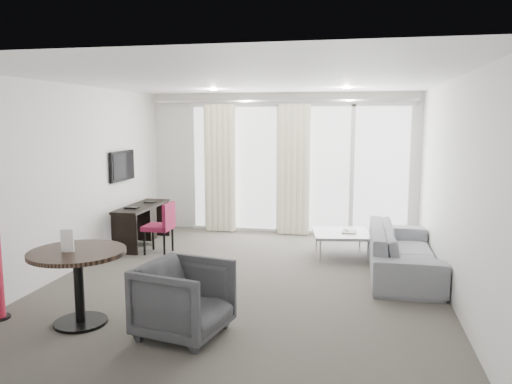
% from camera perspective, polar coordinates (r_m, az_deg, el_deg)
% --- Properties ---
extents(floor, '(5.00, 6.00, 0.00)m').
position_cam_1_polar(floor, '(6.72, -1.04, -10.06)').
color(floor, '#524D46').
rests_on(floor, ground).
extents(ceiling, '(5.00, 6.00, 0.00)m').
position_cam_1_polar(ceiling, '(6.40, -1.10, 12.65)').
color(ceiling, white).
rests_on(ceiling, ground).
extents(wall_left, '(0.00, 6.00, 2.60)m').
position_cam_1_polar(wall_left, '(7.39, -20.36, 1.44)').
color(wall_left, silver).
rests_on(wall_left, ground).
extents(wall_right, '(0.00, 6.00, 2.60)m').
position_cam_1_polar(wall_right, '(6.37, 21.44, 0.38)').
color(wall_right, silver).
rests_on(wall_right, ground).
extents(wall_front, '(5.00, 0.00, 2.60)m').
position_cam_1_polar(wall_front, '(3.60, -11.60, -4.88)').
color(wall_front, silver).
rests_on(wall_front, ground).
extents(window_panel, '(4.00, 0.02, 2.38)m').
position_cam_1_polar(window_panel, '(9.32, 4.76, 2.61)').
color(window_panel, white).
rests_on(window_panel, ground).
extents(window_frame, '(4.10, 0.06, 2.44)m').
position_cam_1_polar(window_frame, '(9.30, 4.75, 2.60)').
color(window_frame, white).
rests_on(window_frame, ground).
extents(curtain_left, '(0.60, 0.20, 2.38)m').
position_cam_1_polar(curtain_left, '(9.44, -4.15, 2.69)').
color(curtain_left, '#F8F2CB').
rests_on(curtain_left, ground).
extents(curtain_right, '(0.60, 0.20, 2.38)m').
position_cam_1_polar(curtain_right, '(9.16, 4.32, 2.52)').
color(curtain_right, '#F8F2CB').
rests_on(curtain_right, ground).
extents(curtain_track, '(4.80, 0.04, 0.04)m').
position_cam_1_polar(curtain_track, '(9.16, 2.83, 10.36)').
color(curtain_track, '#B2B2B7').
rests_on(curtain_track, ceiling).
extents(downlight_a, '(0.12, 0.12, 0.02)m').
position_cam_1_polar(downlight_a, '(8.17, -4.88, 11.59)').
color(downlight_a, '#FFE0B2').
rests_on(downlight_a, ceiling).
extents(downlight_b, '(0.12, 0.12, 0.02)m').
position_cam_1_polar(downlight_b, '(7.84, 10.32, 11.63)').
color(downlight_b, '#FFE0B2').
rests_on(downlight_b, ceiling).
extents(desk, '(0.45, 1.43, 0.67)m').
position_cam_1_polar(desk, '(8.73, -12.86, -3.68)').
color(desk, black).
rests_on(desk, floor).
extents(tv, '(0.05, 0.80, 0.50)m').
position_cam_1_polar(tv, '(8.62, -15.05, 2.91)').
color(tv, black).
rests_on(tv, wall_left).
extents(desk_chair, '(0.45, 0.43, 0.82)m').
position_cam_1_polar(desk_chair, '(8.09, -11.11, -4.04)').
color(desk_chair, maroon).
rests_on(desk_chair, floor).
extents(round_table, '(1.29, 1.29, 0.78)m').
position_cam_1_polar(round_table, '(5.56, -19.57, -10.23)').
color(round_table, black).
rests_on(round_table, floor).
extents(menu_card, '(0.13, 0.05, 0.23)m').
position_cam_1_polar(menu_card, '(5.44, -20.67, -7.09)').
color(menu_card, white).
rests_on(menu_card, round_table).
extents(tub_armchair, '(0.95, 0.93, 0.73)m').
position_cam_1_polar(tub_armchair, '(5.04, -8.23, -12.05)').
color(tub_armchair, '#37373B').
rests_on(tub_armchair, floor).
extents(coffee_table, '(0.98, 0.98, 0.38)m').
position_cam_1_polar(coffee_table, '(7.91, 9.67, -5.91)').
color(coffee_table, gray).
rests_on(coffee_table, floor).
extents(remote, '(0.08, 0.17, 0.02)m').
position_cam_1_polar(remote, '(7.95, 10.30, -4.61)').
color(remote, black).
rests_on(remote, coffee_table).
extents(magazine, '(0.20, 0.25, 0.01)m').
position_cam_1_polar(magazine, '(7.90, 10.59, -4.69)').
color(magazine, gray).
rests_on(magazine, coffee_table).
extents(sofa, '(0.87, 2.23, 0.65)m').
position_cam_1_polar(sofa, '(7.20, 16.46, -6.44)').
color(sofa, slate).
rests_on(sofa, floor).
extents(terrace_slab, '(5.60, 3.00, 0.12)m').
position_cam_1_polar(terrace_slab, '(10.99, 5.62, -3.18)').
color(terrace_slab, '#4D4D50').
rests_on(terrace_slab, ground).
extents(rattan_chair_a, '(0.63, 0.63, 0.91)m').
position_cam_1_polar(rattan_chair_a, '(10.36, 9.79, -1.08)').
color(rattan_chair_a, brown).
rests_on(rattan_chair_a, terrace_slab).
extents(rattan_chair_b, '(0.75, 0.75, 0.88)m').
position_cam_1_polar(rattan_chair_b, '(10.87, 15.63, -0.90)').
color(rattan_chair_b, brown).
rests_on(rattan_chair_b, terrace_slab).
extents(rattan_table, '(0.58, 0.58, 0.49)m').
position_cam_1_polar(rattan_table, '(10.02, 13.82, -2.73)').
color(rattan_table, brown).
rests_on(rattan_table, terrace_slab).
extents(balustrade, '(5.50, 0.06, 1.05)m').
position_cam_1_polar(balustrade, '(12.33, 6.37, 0.68)').
color(balustrade, '#B2B2B7').
rests_on(balustrade, terrace_slab).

